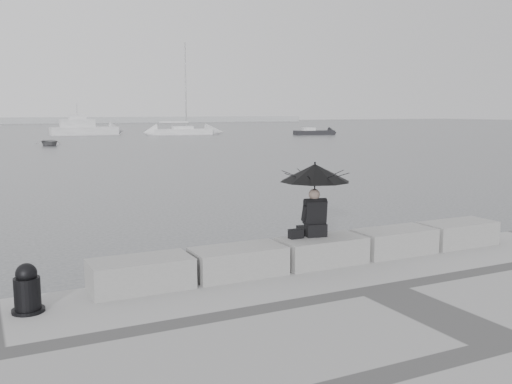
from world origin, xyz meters
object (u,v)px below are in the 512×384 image
small_motorboat (314,132)px  dinghy (49,142)px  mooring_bollard (27,292)px  seated_person (315,181)px  motor_cruiser (84,129)px  sailboat_right (183,131)px

small_motorboat → dinghy: bearing=-153.7°
dinghy → mooring_bollard: bearing=-97.4°
seated_person → motor_cruiser: (8.42, 73.16, -1.14)m
sailboat_right → motor_cruiser: size_ratio=1.43×
motor_cruiser → small_motorboat: motor_cruiser is taller
seated_person → small_motorboat: seated_person is taller
mooring_bollard → sailboat_right: bearing=69.2°
mooring_bollard → dinghy: bearing=83.1°
motor_cruiser → dinghy: (-7.39, -23.51, -0.60)m
sailboat_right → small_motorboat: sailboat_right is taller
motor_cruiser → small_motorboat: bearing=-24.5°
mooring_bollard → dinghy: (6.10, 50.17, -0.51)m
mooring_bollard → small_motorboat: mooring_bollard is taller
sailboat_right → dinghy: (-20.04, -18.50, -0.22)m
seated_person → mooring_bollard: (-5.06, -0.53, -1.23)m
small_motorboat → seated_person: bearing=-111.2°
sailboat_right → dinghy: sailboat_right is taller
seated_person → small_motorboat: (37.52, 59.61, -1.71)m
sailboat_right → motor_cruiser: (-12.65, 5.01, 0.38)m
seated_person → mooring_bollard: 5.24m
small_motorboat → motor_cruiser: bearing=166.1°
seated_person → small_motorboat: bearing=69.8°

